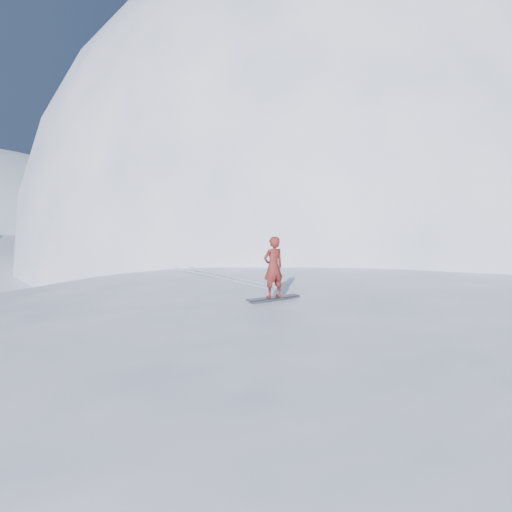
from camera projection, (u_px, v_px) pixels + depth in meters
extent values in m
plane|color=white|center=(355.00, 369.00, 15.28)|extent=(400.00, 400.00, 0.00)
ellipsoid|color=white|center=(323.00, 341.00, 18.37)|extent=(36.00, 28.00, 4.80)
ellipsoid|color=white|center=(355.00, 253.00, 48.49)|extent=(60.00, 56.00, 56.00)
ellipsoid|color=white|center=(283.00, 269.00, 37.48)|extent=(28.00, 24.00, 18.00)
ellipsoid|color=white|center=(279.00, 423.00, 11.61)|extent=(6.00, 5.40, 0.80)
ellipsoid|color=white|center=(215.00, 332.00, 19.52)|extent=(7.00, 6.30, 1.00)
ellipsoid|color=white|center=(418.00, 317.00, 22.14)|extent=(4.00, 3.60, 0.60)
cube|color=black|center=(273.00, 298.00, 14.08)|extent=(1.67, 0.38, 0.03)
imported|color=maroon|center=(273.00, 267.00, 13.99)|extent=(0.65, 0.44, 1.72)
cube|color=silver|center=(217.00, 276.00, 17.91)|extent=(0.99, 5.94, 0.04)
cube|color=silver|center=(228.00, 276.00, 18.14)|extent=(0.80, 5.96, 0.04)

